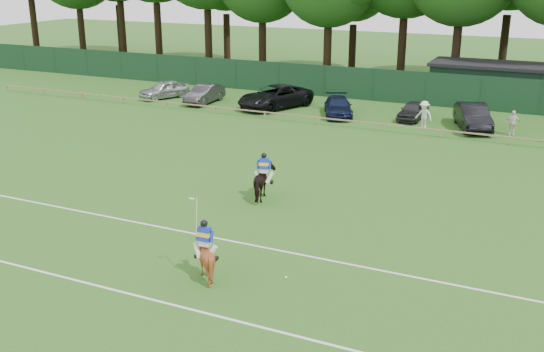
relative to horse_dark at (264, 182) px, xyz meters
The scene contains 19 objects.
ground 3.81m from the horse_dark, 86.46° to the right, with size 160.00×160.00×0.00m, color #1E4C14.
horse_dark is the anchor object (origin of this frame).
horse_chestnut 7.83m from the horse_dark, 78.93° to the right, with size 1.20×1.35×1.49m, color brown.
sedan_silver 24.35m from the horse_dark, 134.54° to the left, with size 1.64×4.07×1.39m, color #B2B5B7.
sedan_grey 21.60m from the horse_dark, 127.73° to the left, with size 1.47×4.21×1.39m, color #2A2A2C.
suv_black 19.28m from the horse_dark, 113.18° to the left, with size 2.75×5.96×1.66m, color black.
sedan_navy 17.43m from the horse_dark, 98.31° to the left, with size 1.81×4.44×1.29m, color black.
hatch_grey 18.50m from the horse_dark, 82.29° to the left, with size 1.45×3.60×1.23m, color #2A292C.
estate_black 18.50m from the horse_dark, 69.25° to the left, with size 1.70×4.86×1.60m, color black.
spectator_left 16.42m from the horse_dark, 76.98° to the left, with size 1.17×0.67×1.81m, color silver.
spectator_mid 18.97m from the horse_dark, 61.64° to the left, with size 0.91×0.38×1.56m, color silver.
rider_dark 0.72m from the horse_dark, 72.45° to the right, with size 0.92×0.52×1.41m.
rider_chestnut 7.86m from the horse_dark, 78.97° to the right, with size 0.94×0.57×2.05m.
polo_ball 7.79m from the horse_dark, 58.96° to the right, with size 0.09×0.09×0.09m, color silver.
pitch_lines 7.26m from the horse_dark, 88.17° to the right, with size 60.00×5.10×0.01m.
pitch_rail 14.29m from the horse_dark, 89.08° to the left, with size 62.10×0.10×0.50m.
perimeter_fence 23.29m from the horse_dark, 89.43° to the left, with size 92.08×0.08×2.50m.
utility_shed 27.02m from the horse_dark, 76.66° to the left, with size 8.40×4.40×3.04m.
tree_row 31.37m from the horse_dark, 85.92° to the left, with size 96.00×12.00×21.00m, color #26561C, non-canonical shape.
Camera 1 is at (11.42, -20.51, 10.00)m, focal length 42.00 mm.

